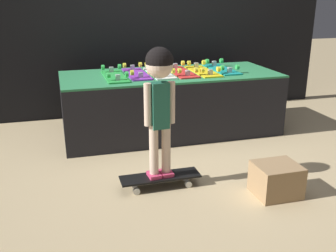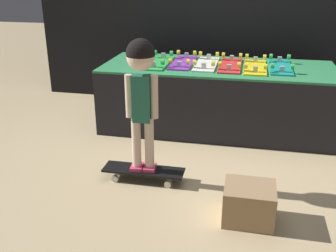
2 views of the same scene
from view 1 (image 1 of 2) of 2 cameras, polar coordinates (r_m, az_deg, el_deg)
The scene contains 12 objects.
ground_plane at distance 3.75m, azimuth 2.92°, elevation -3.74°, with size 16.00×16.00×0.00m, color tan.
back_wall at distance 4.87m, azimuth -2.59°, elevation 16.26°, with size 4.50×0.10×2.45m.
display_rack at distance 4.19m, azimuth 0.33°, elevation 3.35°, with size 2.24×0.91×0.64m.
skateboard_green_on_rack at distance 3.97m, azimuth -7.77°, elevation 7.29°, with size 0.20×0.63×0.09m.
skateboard_purple_on_rack at distance 4.06m, azimuth -4.59°, elevation 7.67°, with size 0.20×0.63×0.09m.
skateboard_white_on_rack at distance 4.09m, azimuth -1.28°, elevation 7.81°, with size 0.20×0.63×0.09m.
skateboard_red_on_rack at distance 4.15m, azimuth 1.93°, elevation 7.95°, with size 0.20×0.63×0.09m.
skateboard_yellow_on_rack at distance 4.20m, azimuth 5.10°, elevation 8.04°, with size 0.20×0.63×0.09m.
skateboard_teal_on_rack at distance 4.34m, azimuth 7.77°, elevation 8.28°, with size 0.20×0.63×0.09m.
skateboard_on_floor at distance 3.08m, azimuth -1.14°, elevation -7.55°, with size 0.62×0.18×0.09m.
child at distance 2.83m, azimuth -1.23°, elevation 5.47°, with size 0.24×0.20×0.99m.
storage_box at distance 3.05m, azimuth 15.43°, elevation -7.51°, with size 0.32×0.29×0.24m.
Camera 1 is at (-1.14, -3.27, 1.44)m, focal length 42.00 mm.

